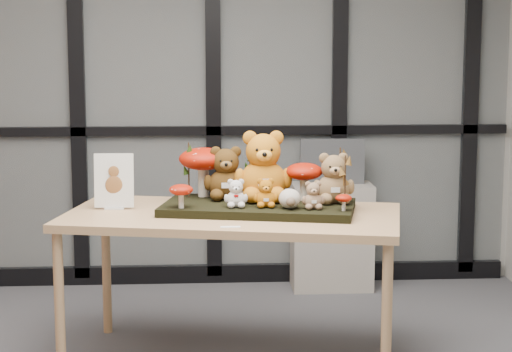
{
  "coord_description": "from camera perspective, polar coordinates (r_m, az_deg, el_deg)",
  "views": [
    {
      "loc": [
        0.35,
        -3.73,
        1.7
      ],
      "look_at": [
        0.64,
        0.85,
        0.99
      ],
      "focal_mm": 65.0,
      "sensor_mm": 36.0,
      "label": 1
    }
  ],
  "objects": [
    {
      "name": "room_shell",
      "position": [
        3.75,
        -9.03,
        8.36
      ],
      "size": [
        5.0,
        5.0,
        5.0
      ],
      "color": "#ABA9A2",
      "rests_on": "floor"
    },
    {
      "name": "glass_partition",
      "position": [
        6.22,
        -6.83,
        6.13
      ],
      "size": [
        4.9,
        0.06,
        2.78
      ],
      "color": "#2D383F",
      "rests_on": "floor"
    },
    {
      "name": "display_table",
      "position": [
        4.73,
        -1.48,
        -3.08
      ],
      "size": [
        1.83,
        1.18,
        0.79
      ],
      "rotation": [
        0.0,
        0.0,
        -0.21
      ],
      "color": "tan",
      "rests_on": "floor"
    },
    {
      "name": "diorama_tray",
      "position": [
        4.76,
        0.15,
        -1.96
      ],
      "size": [
        1.05,
        0.68,
        0.04
      ],
      "primitive_type": "cube",
      "rotation": [
        0.0,
        0.0,
        -0.21
      ],
      "color": "black",
      "rests_on": "display_table"
    },
    {
      "name": "bear_pooh_yellow",
      "position": [
        4.83,
        0.44,
        0.86
      ],
      "size": [
        0.36,
        0.34,
        0.4
      ],
      "primitive_type": null,
      "rotation": [
        0.0,
        0.0,
        -0.21
      ],
      "color": "orange",
      "rests_on": "diorama_tray"
    },
    {
      "name": "bear_brown_medium",
      "position": [
        4.87,
        -1.87,
        0.37
      ],
      "size": [
        0.27,
        0.26,
        0.31
      ],
      "primitive_type": null,
      "rotation": [
        0.0,
        0.0,
        -0.21
      ],
      "color": "#482D0F",
      "rests_on": "diorama_tray"
    },
    {
      "name": "bear_tan_back",
      "position": [
        4.78,
        4.79,
        0.04
      ],
      "size": [
        0.25,
        0.24,
        0.28
      ],
      "primitive_type": null,
      "rotation": [
        0.0,
        0.0,
        -0.21
      ],
      "color": "olive",
      "rests_on": "diorama_tray"
    },
    {
      "name": "bear_small_yellow",
      "position": [
        4.65,
        0.59,
        -0.95
      ],
      "size": [
        0.14,
        0.13,
        0.16
      ],
      "primitive_type": null,
      "rotation": [
        0.0,
        0.0,
        -0.21
      ],
      "color": "#BF690F",
      "rests_on": "diorama_tray"
    },
    {
      "name": "bear_white_bow",
      "position": [
        4.65,
        -1.25,
        -0.97
      ],
      "size": [
        0.14,
        0.13,
        0.16
      ],
      "primitive_type": null,
      "rotation": [
        0.0,
        0.0,
        -0.21
      ],
      "color": "silver",
      "rests_on": "diorama_tray"
    },
    {
      "name": "bear_beige_small",
      "position": [
        4.61,
        3.54,
        -1.09
      ],
      "size": [
        0.14,
        0.13,
        0.15
      ],
      "primitive_type": null,
      "rotation": [
        0.0,
        0.0,
        -0.21
      ],
      "color": "#916E51",
      "rests_on": "diorama_tray"
    },
    {
      "name": "plush_cream_hedgehog",
      "position": [
        4.61,
        2.09,
        -1.34
      ],
      "size": [
        0.1,
        0.09,
        0.11
      ],
      "primitive_type": null,
      "rotation": [
        0.0,
        0.0,
        -0.21
      ],
      "color": "beige",
      "rests_on": "diorama_tray"
    },
    {
      "name": "mushroom_back_left",
      "position": [
        4.95,
        -3.25,
        0.4
      ],
      "size": [
        0.26,
        0.26,
        0.29
      ],
      "primitive_type": null,
      "color": "#971304",
      "rests_on": "diorama_tray"
    },
    {
      "name": "mushroom_back_right",
      "position": [
        4.83,
        2.98,
        -0.23
      ],
      "size": [
        0.2,
        0.2,
        0.22
      ],
      "primitive_type": null,
      "color": "#971304",
      "rests_on": "diorama_tray"
    },
    {
      "name": "mushroom_front_left",
      "position": [
        4.64,
        -4.63,
        -1.17
      ],
      "size": [
        0.12,
        0.12,
        0.13
      ],
      "primitive_type": null,
      "color": "#971304",
      "rests_on": "diorama_tray"
    },
    {
      "name": "mushroom_front_right",
      "position": [
        4.58,
        5.41,
        -1.58
      ],
      "size": [
        0.08,
        0.08,
        0.09
      ],
      "primitive_type": null,
      "color": "#971304",
      "rests_on": "diorama_tray"
    },
    {
      "name": "sprig_green_far_left",
      "position": [
        4.92,
        -4.16,
        0.37
      ],
      "size": [
        0.05,
        0.05,
        0.29
      ],
      "primitive_type": null,
      "color": "#14350C",
      "rests_on": "diorama_tray"
    },
    {
      "name": "sprig_green_mid_left",
      "position": [
        4.96,
        -3.0,
        -0.01
      ],
      "size": [
        0.05,
        0.05,
        0.22
      ],
      "primitive_type": null,
      "color": "#14350C",
      "rests_on": "diorama_tray"
    },
    {
      "name": "sprig_dry_far_right",
      "position": [
        4.79,
        5.19,
        0.07
      ],
      "size": [
        0.05,
        0.05,
        0.29
      ],
      "primitive_type": null,
      "color": "brown",
      "rests_on": "diorama_tray"
    },
    {
      "name": "sprig_dry_mid_right",
      "position": [
        4.66,
        5.5,
        -0.32
      ],
      "size": [
        0.05,
        0.05,
        0.26
      ],
      "primitive_type": null,
      "color": "brown",
      "rests_on": "diorama_tray"
    },
    {
      "name": "sprig_green_centre",
      "position": [
        4.93,
        -0.36,
        0.07
      ],
      "size": [
        0.05,
        0.05,
        0.24
      ],
      "primitive_type": null,
      "color": "#14350C",
      "rests_on": "diorama_tray"
    },
    {
      "name": "sign_holder",
      "position": [
        4.86,
        -8.73,
        -0.46
      ],
      "size": [
        0.2,
        0.06,
        0.29
      ],
      "rotation": [
        0.0,
        0.0,
        -0.03
      ],
      "color": "silver",
      "rests_on": "display_table"
    },
    {
      "name": "label_card",
      "position": [
        4.38,
        -1.59,
        -3.16
      ],
      "size": [
        0.09,
        0.03,
        0.0
      ],
      "primitive_type": "cube",
      "color": "white",
      "rests_on": "display_table"
    },
    {
      "name": "cabinet",
      "position": [
        6.22,
        4.68,
        -3.73
      ],
      "size": [
        0.53,
        0.31,
        0.71
      ],
      "primitive_type": "cube",
      "color": "gray",
      "rests_on": "floor"
    },
    {
      "name": "monitor",
      "position": [
        6.15,
        4.71,
        0.9
      ],
      "size": [
        0.43,
        0.04,
        0.3
      ],
      "color": "#484B50",
      "rests_on": "cabinet"
    }
  ]
}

